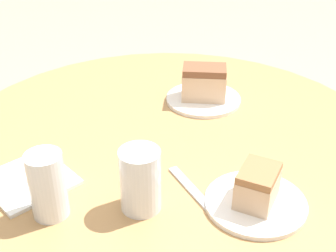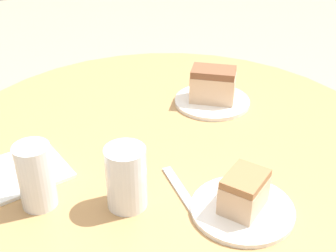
# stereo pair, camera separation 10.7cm
# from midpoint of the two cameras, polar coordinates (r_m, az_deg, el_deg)

# --- Properties ---
(table) EXTENTS (1.07, 1.07, 0.72)m
(table) POSITION_cam_midpoint_polar(r_m,az_deg,el_deg) (1.20, 2.57, -9.62)
(table) COLOR tan
(table) RESTS_ON ground_plane
(plate_near) EXTENTS (0.19, 0.19, 0.01)m
(plate_near) POSITION_cam_midpoint_polar(r_m,az_deg,el_deg) (0.91, 12.45, -10.01)
(plate_near) COLOR white
(plate_near) RESTS_ON table
(plate_far) EXTENTS (0.20, 0.20, 0.01)m
(plate_far) POSITION_cam_midpoint_polar(r_m,az_deg,el_deg) (1.26, 7.82, 2.93)
(plate_far) COLOR white
(plate_far) RESTS_ON table
(cake_slice_near) EXTENTS (0.10, 0.11, 0.07)m
(cake_slice_near) POSITION_cam_midpoint_polar(r_m,az_deg,el_deg) (0.88, 12.75, -7.96)
(cake_slice_near) COLOR beige
(cake_slice_near) RESTS_ON plate_near
(cake_slice_far) EXTENTS (0.13, 0.13, 0.09)m
(cake_slice_far) POSITION_cam_midpoint_polar(r_m,az_deg,el_deg) (1.23, 7.98, 4.95)
(cake_slice_far) COLOR beige
(cake_slice_far) RESTS_ON plate_far
(glass_lemonade) EXTENTS (0.07, 0.07, 0.13)m
(glass_lemonade) POSITION_cam_midpoint_polar(r_m,az_deg,el_deg) (0.89, -12.50, -6.48)
(glass_lemonade) COLOR beige
(glass_lemonade) RESTS_ON table
(glass_water) EXTENTS (0.08, 0.08, 0.13)m
(glass_water) POSITION_cam_midpoint_polar(r_m,az_deg,el_deg) (0.87, -1.60, -6.80)
(glass_water) COLOR silver
(glass_water) RESTS_ON table
(napkin_stack) EXTENTS (0.18, 0.18, 0.01)m
(napkin_stack) POSITION_cam_midpoint_polar(r_m,az_deg,el_deg) (1.01, -14.13, -5.36)
(napkin_stack) COLOR white
(napkin_stack) RESTS_ON table
(fork) EXTENTS (0.17, 0.04, 0.00)m
(fork) POSITION_cam_midpoint_polar(r_m,az_deg,el_deg) (0.93, 5.05, -8.19)
(fork) COLOR silver
(fork) RESTS_ON table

